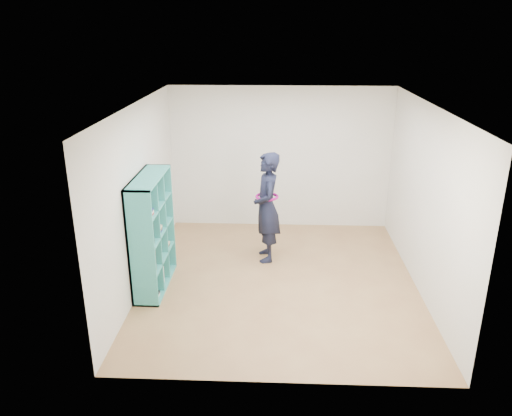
{
  "coord_description": "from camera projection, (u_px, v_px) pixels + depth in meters",
  "views": [
    {
      "loc": [
        -0.05,
        -6.61,
        3.59
      ],
      "look_at": [
        -0.36,
        0.3,
        1.05
      ],
      "focal_mm": 35.0,
      "sensor_mm": 36.0,
      "label": 1
    }
  ],
  "objects": [
    {
      "name": "wall_right",
      "position": [
        425.0,
        201.0,
        6.9
      ],
      "size": [
        0.02,
        4.5,
        2.6
      ],
      "primitive_type": "cube",
      "color": "silver",
      "rests_on": "floor"
    },
    {
      "name": "ceiling",
      "position": [
        282.0,
        105.0,
        6.53
      ],
      "size": [
        4.5,
        4.5,
        0.0
      ],
      "primitive_type": "plane",
      "color": "white",
      "rests_on": "wall_back"
    },
    {
      "name": "wall_back",
      "position": [
        280.0,
        158.0,
        9.09
      ],
      "size": [
        4.0,
        0.02,
        2.6
      ],
      "primitive_type": "cube",
      "color": "silver",
      "rests_on": "floor"
    },
    {
      "name": "person",
      "position": [
        267.0,
        207.0,
        7.86
      ],
      "size": [
        0.51,
        0.7,
        1.77
      ],
      "rotation": [
        0.0,
        0.0,
        -1.43
      ],
      "color": "black",
      "rests_on": "floor"
    },
    {
      "name": "smartphone",
      "position": [
        258.0,
        199.0,
        7.89
      ],
      "size": [
        0.05,
        0.1,
        0.13
      ],
      "rotation": [
        0.4,
        0.0,
        0.4
      ],
      "color": "silver",
      "rests_on": "person"
    },
    {
      "name": "bookshelf",
      "position": [
        150.0,
        234.0,
        7.05
      ],
      "size": [
        0.36,
        1.24,
        1.66
      ],
      "color": "teal",
      "rests_on": "floor"
    },
    {
      "name": "wall_front",
      "position": [
        281.0,
        274.0,
        4.87
      ],
      "size": [
        4.0,
        0.02,
        2.6
      ],
      "primitive_type": "cube",
      "color": "silver",
      "rests_on": "floor"
    },
    {
      "name": "wall_left",
      "position": [
        140.0,
        197.0,
        7.07
      ],
      "size": [
        0.02,
        4.5,
        2.6
      ],
      "primitive_type": "cube",
      "color": "silver",
      "rests_on": "floor"
    },
    {
      "name": "floor",
      "position": [
        279.0,
        281.0,
        7.43
      ],
      "size": [
        4.5,
        4.5,
        0.0
      ],
      "primitive_type": "plane",
      "color": "#926642",
      "rests_on": "ground"
    }
  ]
}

